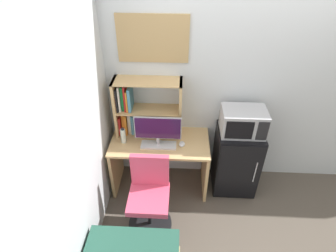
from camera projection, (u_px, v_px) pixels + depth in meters
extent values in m
cube|color=silver|center=(277.00, 90.00, 3.19)|extent=(6.40, 0.04, 2.60)
cube|color=silver|center=(52.00, 190.00, 1.96)|extent=(0.04, 4.40, 2.60)
cube|color=tan|center=(160.00, 142.00, 3.31)|extent=(1.19, 0.62, 0.03)
cube|color=tan|center=(116.00, 163.00, 3.55)|extent=(0.04, 0.56, 0.72)
cube|color=tan|center=(205.00, 166.00, 3.50)|extent=(0.04, 0.56, 0.72)
cube|color=tan|center=(117.00, 107.00, 3.26)|extent=(0.03, 0.28, 0.72)
cube|color=tan|center=(180.00, 109.00, 3.22)|extent=(0.03, 0.28, 0.72)
cube|color=tan|center=(147.00, 81.00, 3.03)|extent=(0.79, 0.28, 0.01)
cube|color=tan|center=(148.00, 110.00, 3.25)|extent=(0.72, 0.28, 0.01)
cube|color=#B21E1E|center=(121.00, 123.00, 3.40)|extent=(0.02, 0.23, 0.25)
cube|color=orange|center=(124.00, 121.00, 3.41)|extent=(0.03, 0.17, 0.27)
cube|color=orange|center=(127.00, 122.00, 3.40)|extent=(0.02, 0.21, 0.27)
cube|color=silver|center=(130.00, 121.00, 3.40)|extent=(0.04, 0.17, 0.29)
cube|color=teal|center=(133.00, 122.00, 3.40)|extent=(0.03, 0.19, 0.26)
cube|color=black|center=(118.00, 97.00, 3.19)|extent=(0.02, 0.23, 0.29)
cube|color=silver|center=(121.00, 96.00, 3.18)|extent=(0.02, 0.22, 0.32)
cube|color=#197233|center=(123.00, 96.00, 3.20)|extent=(0.03, 0.19, 0.30)
cube|color=#B21E1E|center=(126.00, 96.00, 3.18)|extent=(0.02, 0.21, 0.32)
cube|color=orange|center=(128.00, 99.00, 3.20)|extent=(0.02, 0.22, 0.25)
cube|color=teal|center=(130.00, 97.00, 3.19)|extent=(0.03, 0.22, 0.29)
cylinder|color=#B7B7BC|center=(158.00, 145.00, 3.24)|extent=(0.16, 0.16, 0.02)
cylinder|color=#B7B7BC|center=(158.00, 141.00, 3.21)|extent=(0.04, 0.04, 0.10)
cube|color=#B7B7BC|center=(158.00, 128.00, 3.10)|extent=(0.54, 0.01, 0.29)
cube|color=#33143D|center=(158.00, 128.00, 3.10)|extent=(0.52, 0.02, 0.27)
cube|color=silver|center=(159.00, 145.00, 3.23)|extent=(0.42, 0.15, 0.02)
ellipsoid|color=silver|center=(182.00, 144.00, 3.23)|extent=(0.07, 0.10, 0.04)
cylinder|color=silver|center=(123.00, 136.00, 3.24)|extent=(0.06, 0.06, 0.18)
cylinder|color=black|center=(122.00, 129.00, 3.18)|extent=(0.03, 0.03, 0.02)
cube|color=black|center=(236.00, 160.00, 3.48)|extent=(0.53, 0.48, 0.89)
cube|color=black|center=(239.00, 174.00, 3.28)|extent=(0.51, 0.01, 0.85)
cylinder|color=#B2B2B7|center=(255.00, 172.00, 3.23)|extent=(0.01, 0.01, 0.31)
cube|color=#ADADB2|center=(243.00, 121.00, 3.13)|extent=(0.50, 0.35, 0.30)
cube|color=black|center=(239.00, 130.00, 2.99)|extent=(0.30, 0.01, 0.23)
cube|color=black|center=(263.00, 131.00, 2.98)|extent=(0.12, 0.01, 0.24)
cylinder|color=black|center=(150.00, 224.00, 3.20)|extent=(0.50, 0.50, 0.04)
cylinder|color=black|center=(150.00, 212.00, 3.08)|extent=(0.04, 0.04, 0.42)
cube|color=#D84766|center=(149.00, 199.00, 2.95)|extent=(0.43, 0.43, 0.07)
cube|color=#D84766|center=(150.00, 170.00, 2.97)|extent=(0.41, 0.06, 0.41)
cube|color=tan|center=(153.00, 39.00, 2.89)|extent=(0.77, 0.02, 0.51)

